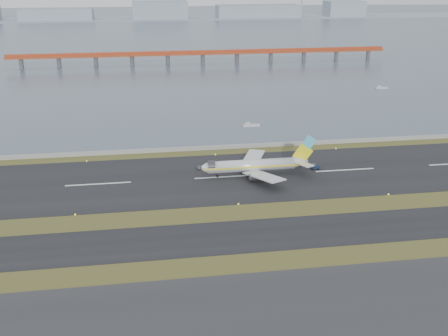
# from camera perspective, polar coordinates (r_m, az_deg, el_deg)

# --- Properties ---
(ground) EXTENTS (1000.00, 1000.00, 0.00)m
(ground) POSITION_cam_1_polar(r_m,az_deg,el_deg) (152.31, 1.99, -4.86)
(ground) COLOR #394719
(ground) RESTS_ON ground
(taxiway_strip) EXTENTS (1000.00, 18.00, 0.10)m
(taxiway_strip) POSITION_cam_1_polar(r_m,az_deg,el_deg) (141.69, 2.92, -6.84)
(taxiway_strip) COLOR black
(taxiway_strip) RESTS_ON ground
(runway_strip) EXTENTS (1000.00, 45.00, 0.10)m
(runway_strip) POSITION_cam_1_polar(r_m,az_deg,el_deg) (179.55, 0.16, -0.91)
(runway_strip) COLOR black
(runway_strip) RESTS_ON ground
(seawall) EXTENTS (1000.00, 2.50, 1.00)m
(seawall) POSITION_cam_1_polar(r_m,az_deg,el_deg) (207.43, -1.18, 2.10)
(seawall) COLOR gray
(seawall) RESTS_ON ground
(bay_water) EXTENTS (1400.00, 800.00, 1.30)m
(bay_water) POSITION_cam_1_polar(r_m,az_deg,el_deg) (599.76, -6.67, 13.56)
(bay_water) COLOR #424E5F
(bay_water) RESTS_ON ground
(red_pier) EXTENTS (260.00, 5.00, 10.20)m
(red_pier) POSITION_cam_1_polar(r_m,az_deg,el_deg) (392.69, -2.18, 11.53)
(red_pier) COLOR #A0391B
(red_pier) RESTS_ON ground
(far_shoreline) EXTENTS (1400.00, 80.00, 60.50)m
(far_shoreline) POSITION_cam_1_polar(r_m,az_deg,el_deg) (759.05, -6.25, 15.31)
(far_shoreline) COLOR #8C97A6
(far_shoreline) RESTS_ON ground
(airliner) EXTENTS (38.52, 32.89, 12.80)m
(airliner) POSITION_cam_1_polar(r_m,az_deg,el_deg) (180.16, 3.25, 0.28)
(airliner) COLOR silver
(airliner) RESTS_ON ground
(pushback_tug) EXTENTS (3.40, 2.73, 1.91)m
(pushback_tug) POSITION_cam_1_polar(r_m,az_deg,el_deg) (188.53, 9.24, 0.13)
(pushback_tug) COLOR #131E34
(pushback_tug) RESTS_ON ground
(workboat_near) EXTENTS (7.18, 2.50, 1.73)m
(workboat_near) POSITION_cam_1_polar(r_m,az_deg,el_deg) (237.34, 2.73, 4.37)
(workboat_near) COLOR #B6B6BA
(workboat_near) RESTS_ON ground
(workboat_far) EXTENTS (6.86, 3.29, 1.60)m
(workboat_far) POSITION_cam_1_polar(r_m,az_deg,el_deg) (324.96, 15.70, 7.86)
(workboat_far) COLOR #B6B6BA
(workboat_far) RESTS_ON ground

